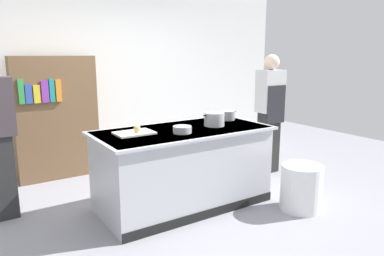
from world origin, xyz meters
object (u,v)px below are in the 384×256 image
object	(u,v)px
onion	(137,129)
person_chef	(270,111)
sauce_pan	(228,115)
stock_pot	(214,119)
trash_bin	(301,188)
bookshelf	(56,118)
mixing_bowl	(182,130)

from	to	relation	value
onion	person_chef	distance (m)	2.24
sauce_pan	stock_pot	bearing A→B (deg)	-149.65
sauce_pan	trash_bin	xyz separation A→B (m)	(0.26, -1.01, -0.70)
onion	trash_bin	distance (m)	1.94
trash_bin	bookshelf	world-z (taller)	bookshelf
stock_pot	sauce_pan	xyz separation A→B (m)	(0.37, 0.22, -0.02)
mixing_bowl	bookshelf	size ratio (longest dim) A/B	0.12
trash_bin	onion	bearing A→B (deg)	150.55
mixing_bowl	person_chef	xyz separation A→B (m)	(1.80, 0.50, -0.02)
mixing_bowl	trash_bin	size ratio (longest dim) A/B	0.39
onion	stock_pot	bearing A→B (deg)	-5.84
onion	stock_pot	xyz separation A→B (m)	(0.94, -0.10, 0.02)
onion	stock_pot	size ratio (longest dim) A/B	0.24
trash_bin	person_chef	world-z (taller)	person_chef
stock_pot	onion	bearing A→B (deg)	174.16
sauce_pan	mixing_bowl	size ratio (longest dim) A/B	1.28
stock_pot	sauce_pan	size ratio (longest dim) A/B	1.19
trash_bin	person_chef	distance (m)	1.49
mixing_bowl	bookshelf	world-z (taller)	bookshelf
trash_bin	bookshelf	xyz separation A→B (m)	(-2.00, 2.63, 0.59)
onion	person_chef	world-z (taller)	person_chef
stock_pot	bookshelf	bearing A→B (deg)	126.56
onion	mixing_bowl	size ratio (longest dim) A/B	0.37
mixing_bowl	trash_bin	xyz separation A→B (m)	(1.15, -0.67, -0.68)
mixing_bowl	person_chef	bearing A→B (deg)	15.63
bookshelf	stock_pot	bearing A→B (deg)	-53.44
mixing_bowl	person_chef	size ratio (longest dim) A/B	0.12
onion	sauce_pan	xyz separation A→B (m)	(1.31, 0.12, 0.00)
trash_bin	sauce_pan	bearing A→B (deg)	104.54
trash_bin	person_chef	size ratio (longest dim) A/B	0.30
sauce_pan	trash_bin	distance (m)	1.26
sauce_pan	person_chef	distance (m)	0.93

